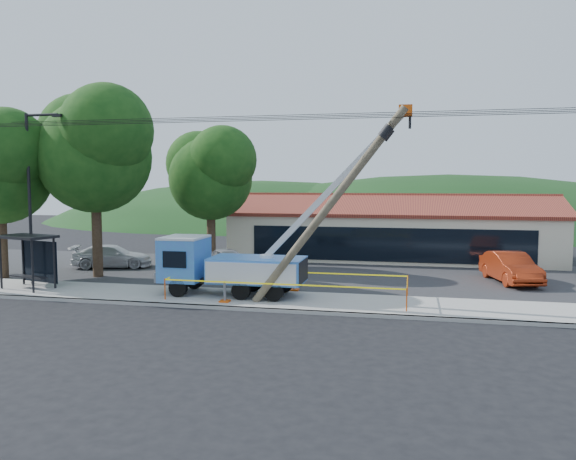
# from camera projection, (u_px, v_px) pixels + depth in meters

# --- Properties ---
(ground) EXTENTS (120.00, 120.00, 0.00)m
(ground) POSITION_uv_depth(u_px,v_px,m) (266.00, 325.00, 21.66)
(ground) COLOR black
(ground) RESTS_ON ground
(curb) EXTENTS (60.00, 0.25, 0.15)m
(curb) POSITION_uv_depth(u_px,v_px,m) (278.00, 311.00, 23.70)
(curb) COLOR #99958F
(curb) RESTS_ON ground
(sidewalk) EXTENTS (60.00, 4.00, 0.15)m
(sidewalk) POSITION_uv_depth(u_px,v_px,m) (288.00, 301.00, 25.55)
(sidewalk) COLOR #99958F
(sidewalk) RESTS_ON ground
(parking_lot) EXTENTS (60.00, 12.00, 0.10)m
(parking_lot) POSITION_uv_depth(u_px,v_px,m) (317.00, 274.00, 33.33)
(parking_lot) COLOR #28282B
(parking_lot) RESTS_ON ground
(strip_mall) EXTENTS (22.50, 8.53, 4.67)m
(strip_mall) POSITION_uv_depth(u_px,v_px,m) (391.00, 232.00, 40.07)
(strip_mall) COLOR beige
(strip_mall) RESTS_ON ground
(streetlight) EXTENTS (2.13, 0.22, 9.00)m
(streetlight) POSITION_uv_depth(u_px,v_px,m) (33.00, 186.00, 29.03)
(streetlight) COLOR black
(streetlight) RESTS_ON ground
(tree_west_near) EXTENTS (7.56, 6.72, 10.80)m
(tree_west_near) POSITION_uv_depth(u_px,v_px,m) (94.00, 145.00, 31.37)
(tree_west_near) COLOR #332316
(tree_west_near) RESTS_ON ground
(tree_lot) EXTENTS (6.30, 5.60, 8.94)m
(tree_lot) POSITION_uv_depth(u_px,v_px,m) (210.00, 170.00, 35.27)
(tree_lot) COLOR #332316
(tree_lot) RESTS_ON ground
(hill_west) EXTENTS (78.40, 56.00, 28.00)m
(hill_west) POSITION_uv_depth(u_px,v_px,m) (262.00, 221.00, 78.39)
(hill_west) COLOR #143513
(hill_west) RESTS_ON ground
(hill_center) EXTENTS (89.60, 64.00, 32.00)m
(hill_center) POSITION_uv_depth(u_px,v_px,m) (447.00, 224.00, 73.01)
(hill_center) COLOR #143513
(hill_center) RESTS_ON ground
(utility_truck) EXTENTS (11.71, 3.69, 8.64)m
(utility_truck) POSITION_uv_depth(u_px,v_px,m) (230.00, 263.00, 26.58)
(utility_truck) COLOR black
(utility_truck) RESTS_ON ground
(leaning_pole) EXTENTS (6.72, 1.97, 8.61)m
(leaning_pole) POSITION_uv_depth(u_px,v_px,m) (335.00, 199.00, 24.00)
(leaning_pole) COLOR #4E4432
(leaning_pole) RESTS_ON ground
(bus_shelter) EXTENTS (3.11, 2.35, 2.67)m
(bus_shelter) POSITION_uv_depth(u_px,v_px,m) (30.00, 249.00, 28.20)
(bus_shelter) COLOR black
(bus_shelter) RESTS_ON ground
(caution_tape) EXTENTS (10.86, 3.35, 0.97)m
(caution_tape) POSITION_uv_depth(u_px,v_px,m) (288.00, 282.00, 25.98)
(caution_tape) COLOR #DD4F0C
(caution_tape) RESTS_ON ground
(car_silver) EXTENTS (3.79, 4.31, 1.41)m
(car_silver) POSITION_uv_depth(u_px,v_px,m) (228.00, 273.00, 33.80)
(car_silver) COLOR #A0A1A7
(car_silver) RESTS_ON ground
(car_red) EXTENTS (2.81, 5.18, 1.62)m
(car_red) POSITION_uv_depth(u_px,v_px,m) (510.00, 284.00, 30.19)
(car_red) COLOR #99290F
(car_red) RESTS_ON ground
(car_white) EXTENTS (5.27, 3.38, 1.42)m
(car_white) POSITION_uv_depth(u_px,v_px,m) (112.00, 269.00, 35.38)
(car_white) COLOR silver
(car_white) RESTS_ON ground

